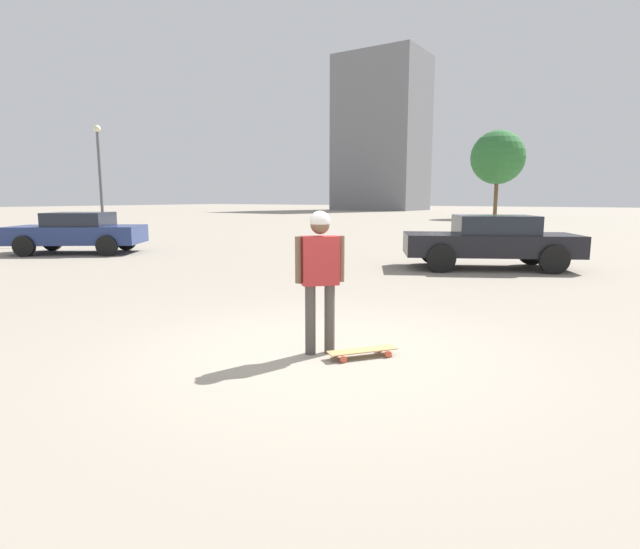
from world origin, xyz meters
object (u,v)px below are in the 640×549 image
at_px(car_parked_far, 78,232).
at_px(person, 320,266).
at_px(car_parked_near, 491,240).
at_px(skateboard, 362,351).

bearing_deg(car_parked_far, person, 123.59).
bearing_deg(car_parked_near, car_parked_far, -10.97).
height_order(person, skateboard, person).
distance_m(person, skateboard, 1.11).
relative_size(car_parked_near, car_parked_far, 1.05).
height_order(skateboard, car_parked_near, car_parked_near).
distance_m(person, car_parked_near, 8.58).
height_order(person, car_parked_far, person).
bearing_deg(car_parked_near, skateboard, 67.21).
xyz_separation_m(skateboard, car_parked_far, (4.63, 13.35, 0.65)).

